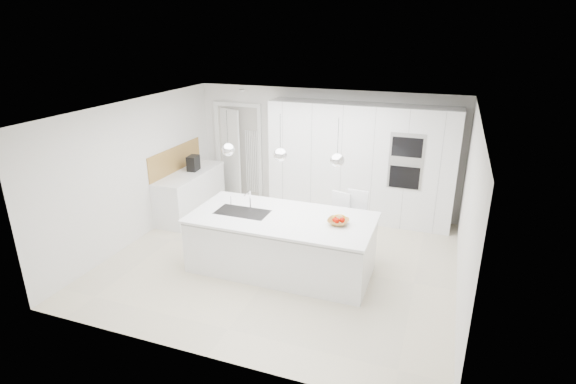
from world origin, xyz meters
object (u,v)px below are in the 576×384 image
(bar_stool_left, at_px, (338,225))
(island_base, at_px, (281,245))
(fruit_bowl, at_px, (338,222))
(espresso_machine, at_px, (193,163))
(bar_stool_right, at_px, (355,225))

(bar_stool_left, bearing_deg, island_base, -114.45)
(island_base, distance_m, fruit_bowl, 1.02)
(espresso_machine, distance_m, bar_stool_right, 3.64)
(bar_stool_left, xyz_separation_m, bar_stool_right, (0.27, 0.01, 0.03))
(island_base, height_order, bar_stool_left, bar_stool_left)
(island_base, distance_m, espresso_machine, 3.09)
(fruit_bowl, distance_m, bar_stool_left, 0.89)
(bar_stool_left, bearing_deg, bar_stool_right, 19.01)
(espresso_machine, height_order, bar_stool_left, espresso_machine)
(espresso_machine, bearing_deg, fruit_bowl, -31.19)
(fruit_bowl, height_order, bar_stool_left, bar_stool_left)
(fruit_bowl, xyz_separation_m, bar_stool_right, (0.10, 0.78, -0.38))
(espresso_machine, bearing_deg, bar_stool_right, -19.12)
(island_base, bearing_deg, espresso_machine, 146.85)
(fruit_bowl, relative_size, bar_stool_left, 0.30)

